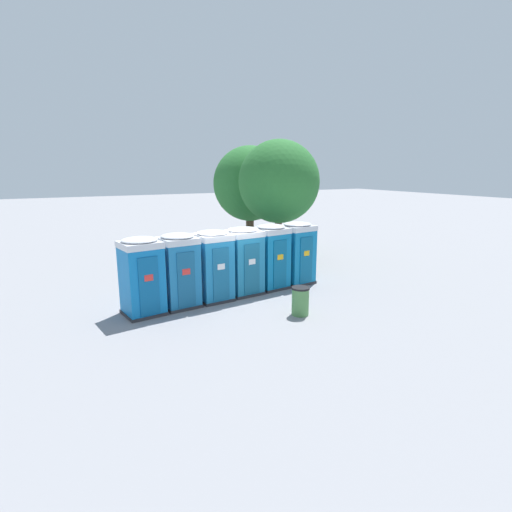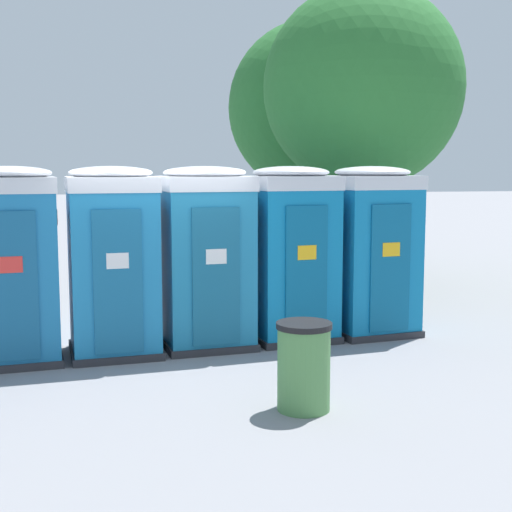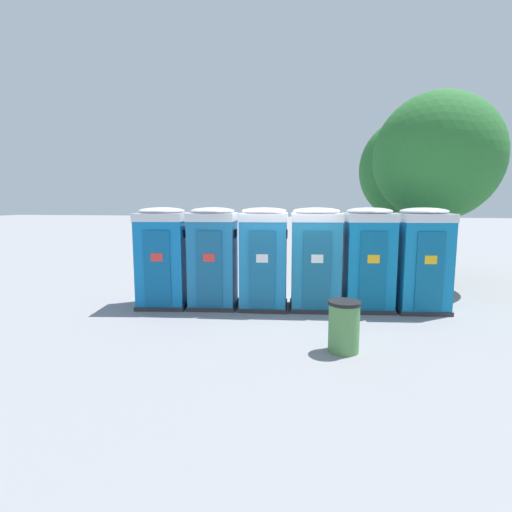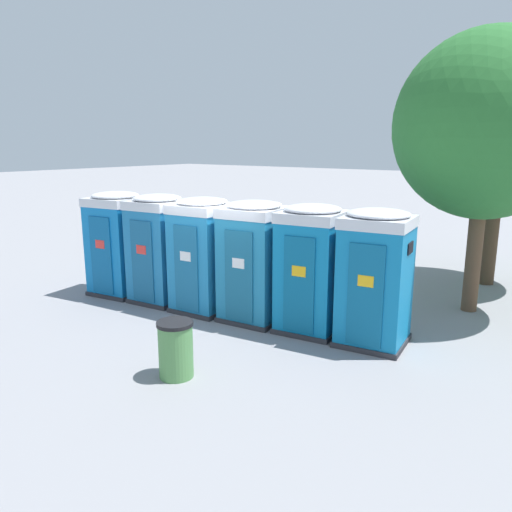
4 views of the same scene
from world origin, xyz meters
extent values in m
plane|color=gray|center=(0.00, 0.00, 0.00)|extent=(120.00, 120.00, 0.00)
cube|color=#2D2D33|center=(-3.19, -0.53, 0.05)|extent=(1.39, 1.37, 0.10)
cube|color=#1071BB|center=(-3.19, -0.53, 1.15)|extent=(1.32, 1.30, 2.10)
cube|color=#0C5892|center=(-3.10, -1.11, 1.07)|extent=(0.64, 0.13, 1.85)
cube|color=red|center=(-3.09, -1.13, 1.35)|extent=(0.28, 0.05, 0.20)
cube|color=black|center=(-2.60, -0.44, 1.89)|extent=(0.08, 0.36, 0.20)
cube|color=silver|center=(-3.19, -0.53, 2.30)|extent=(1.36, 1.34, 0.20)
ellipsoid|color=silver|center=(-3.19, -0.53, 2.45)|extent=(1.30, 1.28, 0.18)
cube|color=#2D2D33|center=(-1.91, -0.35, 0.05)|extent=(1.31, 1.32, 0.10)
cube|color=#1B71AB|center=(-1.91, -0.35, 1.15)|extent=(1.25, 1.26, 2.10)
cube|color=#155885|center=(-1.84, -0.93, 1.07)|extent=(0.62, 0.10, 1.85)
cube|color=red|center=(-1.84, -0.95, 1.35)|extent=(0.28, 0.04, 0.20)
cube|color=black|center=(-1.34, -0.28, 1.89)|extent=(0.06, 0.36, 0.20)
cube|color=silver|center=(-1.91, -0.35, 2.30)|extent=(1.28, 1.30, 0.20)
ellipsoid|color=silver|center=(-1.91, -0.35, 2.45)|extent=(1.22, 1.23, 0.18)
cube|color=#2D2D33|center=(-0.62, -0.24, 0.05)|extent=(1.28, 1.30, 0.10)
cube|color=#1C7BB6|center=(-0.62, -0.24, 1.15)|extent=(1.22, 1.24, 2.10)
cube|color=#16608E|center=(-0.57, -0.82, 1.07)|extent=(0.62, 0.09, 1.85)
cube|color=white|center=(-0.56, -0.84, 1.35)|extent=(0.28, 0.03, 0.20)
cube|color=black|center=(-0.05, -0.19, 1.89)|extent=(0.06, 0.36, 0.20)
cube|color=silver|center=(-0.62, -0.24, 2.30)|extent=(1.26, 1.28, 0.20)
ellipsoid|color=silver|center=(-0.62, -0.24, 2.45)|extent=(1.20, 1.21, 0.18)
cube|color=#2D2D33|center=(0.66, -0.06, 0.05)|extent=(1.35, 1.32, 0.10)
cube|color=teal|center=(0.66, -0.06, 1.15)|extent=(1.29, 1.26, 2.10)
cube|color=#165E83|center=(0.72, -0.64, 1.07)|extent=(0.65, 0.10, 1.85)
cube|color=white|center=(0.72, -0.66, 1.35)|extent=(0.28, 0.04, 0.20)
cube|color=black|center=(1.25, 0.00, 1.89)|extent=(0.06, 0.36, 0.20)
cube|color=silver|center=(0.66, -0.06, 2.30)|extent=(1.33, 1.29, 0.20)
ellipsoid|color=silver|center=(0.66, -0.06, 2.45)|extent=(1.26, 1.23, 0.18)
cube|color=#2D2D33|center=(1.94, 0.12, 0.05)|extent=(1.34, 1.35, 0.10)
cube|color=#0D75B0|center=(1.94, 0.12, 1.15)|extent=(1.28, 1.28, 2.10)
cube|color=#0A5B89|center=(2.01, -0.46, 1.07)|extent=(0.62, 0.11, 1.85)
cube|color=yellow|center=(2.02, -0.48, 1.35)|extent=(0.28, 0.05, 0.20)
cube|color=black|center=(2.51, 0.20, 1.89)|extent=(0.07, 0.36, 0.20)
cube|color=silver|center=(1.94, 0.12, 2.30)|extent=(1.31, 1.32, 0.20)
ellipsoid|color=silver|center=(1.94, 0.12, 2.45)|extent=(1.25, 1.26, 0.18)
cube|color=#2D2D33|center=(3.22, 0.24, 0.05)|extent=(1.37, 1.35, 0.10)
cube|color=#0F75B0|center=(3.22, 0.24, 1.15)|extent=(1.30, 1.29, 2.10)
cube|color=#0C5B89|center=(3.30, -0.34, 1.07)|extent=(0.64, 0.12, 1.85)
cube|color=yellow|center=(3.30, -0.36, 1.35)|extent=(0.28, 0.05, 0.20)
cube|color=black|center=(3.81, 0.32, 1.89)|extent=(0.07, 0.36, 0.20)
cube|color=silver|center=(3.22, 0.24, 2.30)|extent=(1.34, 1.33, 0.20)
ellipsoid|color=silver|center=(3.22, 0.24, 2.45)|extent=(1.28, 1.26, 0.18)
cylinder|color=#4C3826|center=(3.94, 5.90, 1.39)|extent=(0.42, 0.42, 2.79)
ellipsoid|color=#286B2D|center=(3.94, 5.90, 3.86)|extent=(3.82, 3.82, 3.91)
cylinder|color=brown|center=(4.18, 3.32, 1.48)|extent=(0.33, 0.33, 2.96)
ellipsoid|color=#286B2D|center=(4.18, 3.32, 4.03)|extent=(3.82, 3.82, 3.91)
cylinder|color=#518C4C|center=(1.29, -2.96, 0.44)|extent=(0.55, 0.55, 0.87)
cylinder|color=black|center=(1.29, -2.96, 0.90)|extent=(0.58, 0.58, 0.06)
camera|label=1|loc=(-5.65, -13.14, 4.64)|focal=28.00mm
camera|label=2|loc=(-0.67, -9.91, 2.52)|focal=50.00mm
camera|label=3|loc=(1.00, -10.03, 2.69)|focal=28.00mm
camera|label=4|loc=(6.77, -8.12, 3.67)|focal=35.00mm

